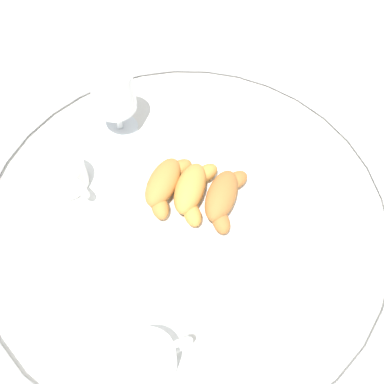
{
  "coord_description": "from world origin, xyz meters",
  "views": [
    {
      "loc": [
        0.35,
        0.13,
        0.67
      ],
      "look_at": [
        -0.03,
        0.0,
        0.03
      ],
      "focal_mm": 42.34,
      "sensor_mm": 36.0,
      "label": 1
    }
  ],
  "objects_px": {
    "juice_glass_left": "(113,93)",
    "folded_napkin": "(273,344)",
    "croissant_small": "(194,190)",
    "sugar_packet": "(316,173)",
    "pastry_plate": "(192,198)",
    "croissant_extra": "(223,197)",
    "coffee_cup_near": "(150,361)",
    "croissant_large": "(165,183)",
    "coffee_cup_far": "(66,177)"
  },
  "relations": [
    {
      "from": "croissant_extra",
      "to": "juice_glass_left",
      "type": "bearing_deg",
      "value": -115.34
    },
    {
      "from": "croissant_extra",
      "to": "coffee_cup_near",
      "type": "xyz_separation_m",
      "value": [
        0.28,
        -0.02,
        -0.01
      ]
    },
    {
      "from": "croissant_extra",
      "to": "sugar_packet",
      "type": "xyz_separation_m",
      "value": [
        -0.12,
        0.14,
        -0.03
      ]
    },
    {
      "from": "pastry_plate",
      "to": "juice_glass_left",
      "type": "relative_size",
      "value": 1.87
    },
    {
      "from": "juice_glass_left",
      "to": "sugar_packet",
      "type": "bearing_deg",
      "value": 91.33
    },
    {
      "from": "pastry_plate",
      "to": "juice_glass_left",
      "type": "height_order",
      "value": "juice_glass_left"
    },
    {
      "from": "croissant_small",
      "to": "croissant_extra",
      "type": "distance_m",
      "value": 0.05
    },
    {
      "from": "croissant_extra",
      "to": "coffee_cup_near",
      "type": "bearing_deg",
      "value": -5.06
    },
    {
      "from": "croissant_large",
      "to": "coffee_cup_far",
      "type": "relative_size",
      "value": 1.01
    },
    {
      "from": "croissant_extra",
      "to": "folded_napkin",
      "type": "height_order",
      "value": "croissant_extra"
    },
    {
      "from": "croissant_large",
      "to": "juice_glass_left",
      "type": "xyz_separation_m",
      "value": [
        -0.12,
        -0.13,
        0.06
      ]
    },
    {
      "from": "coffee_cup_near",
      "to": "juice_glass_left",
      "type": "bearing_deg",
      "value": -151.55
    },
    {
      "from": "coffee_cup_near",
      "to": "coffee_cup_far",
      "type": "distance_m",
      "value": 0.34
    },
    {
      "from": "croissant_large",
      "to": "croissant_small",
      "type": "relative_size",
      "value": 1.0
    },
    {
      "from": "coffee_cup_near",
      "to": "croissant_small",
      "type": "bearing_deg",
      "value": -174.68
    },
    {
      "from": "juice_glass_left",
      "to": "coffee_cup_near",
      "type": "bearing_deg",
      "value": 28.45
    },
    {
      "from": "croissant_small",
      "to": "juice_glass_left",
      "type": "height_order",
      "value": "juice_glass_left"
    },
    {
      "from": "croissant_extra",
      "to": "folded_napkin",
      "type": "xyz_separation_m",
      "value": [
        0.2,
        0.13,
        -0.04
      ]
    },
    {
      "from": "pastry_plate",
      "to": "croissant_small",
      "type": "height_order",
      "value": "croissant_small"
    },
    {
      "from": "coffee_cup_far",
      "to": "folded_napkin",
      "type": "distance_m",
      "value": 0.43
    },
    {
      "from": "juice_glass_left",
      "to": "sugar_packet",
      "type": "distance_m",
      "value": 0.39
    },
    {
      "from": "coffee_cup_near",
      "to": "folded_napkin",
      "type": "relative_size",
      "value": 1.24
    },
    {
      "from": "coffee_cup_near",
      "to": "sugar_packet",
      "type": "distance_m",
      "value": 0.43
    },
    {
      "from": "pastry_plate",
      "to": "croissant_large",
      "type": "distance_m",
      "value": 0.05
    },
    {
      "from": "folded_napkin",
      "to": "coffee_cup_near",
      "type": "bearing_deg",
      "value": -62.92
    },
    {
      "from": "croissant_small",
      "to": "folded_napkin",
      "type": "height_order",
      "value": "croissant_small"
    },
    {
      "from": "croissant_small",
      "to": "sugar_packet",
      "type": "distance_m",
      "value": 0.23
    },
    {
      "from": "croissant_small",
      "to": "croissant_extra",
      "type": "relative_size",
      "value": 1.0
    },
    {
      "from": "pastry_plate",
      "to": "croissant_small",
      "type": "relative_size",
      "value": 1.91
    },
    {
      "from": "croissant_extra",
      "to": "juice_glass_left",
      "type": "height_order",
      "value": "juice_glass_left"
    },
    {
      "from": "juice_glass_left",
      "to": "folded_napkin",
      "type": "distance_m",
      "value": 0.49
    },
    {
      "from": "croissant_large",
      "to": "croissant_extra",
      "type": "bearing_deg",
      "value": 92.85
    },
    {
      "from": "croissant_extra",
      "to": "sugar_packet",
      "type": "distance_m",
      "value": 0.19
    },
    {
      "from": "sugar_packet",
      "to": "folded_napkin",
      "type": "bearing_deg",
      "value": -29.76
    },
    {
      "from": "croissant_large",
      "to": "coffee_cup_near",
      "type": "relative_size",
      "value": 1.01
    },
    {
      "from": "croissant_large",
      "to": "sugar_packet",
      "type": "xyz_separation_m",
      "value": [
        -0.12,
        0.24,
        -0.03
      ]
    },
    {
      "from": "pastry_plate",
      "to": "croissant_large",
      "type": "relative_size",
      "value": 1.92
    },
    {
      "from": "pastry_plate",
      "to": "croissant_small",
      "type": "bearing_deg",
      "value": 91.71
    },
    {
      "from": "coffee_cup_far",
      "to": "sugar_packet",
      "type": "relative_size",
      "value": 2.72
    },
    {
      "from": "pastry_plate",
      "to": "croissant_extra",
      "type": "distance_m",
      "value": 0.06
    },
    {
      "from": "coffee_cup_far",
      "to": "croissant_small",
      "type": "bearing_deg",
      "value": 99.48
    },
    {
      "from": "croissant_extra",
      "to": "folded_napkin",
      "type": "relative_size",
      "value": 1.25
    },
    {
      "from": "coffee_cup_far",
      "to": "juice_glass_left",
      "type": "height_order",
      "value": "juice_glass_left"
    },
    {
      "from": "croissant_small",
      "to": "coffee_cup_near",
      "type": "relative_size",
      "value": 1.01
    },
    {
      "from": "pastry_plate",
      "to": "sugar_packet",
      "type": "relative_size",
      "value": 5.24
    },
    {
      "from": "juice_glass_left",
      "to": "pastry_plate",
      "type": "bearing_deg",
      "value": 57.98
    },
    {
      "from": "pastry_plate",
      "to": "croissant_large",
      "type": "xyz_separation_m",
      "value": [
        0.0,
        -0.05,
        0.03
      ]
    },
    {
      "from": "coffee_cup_near",
      "to": "juice_glass_left",
      "type": "height_order",
      "value": "juice_glass_left"
    },
    {
      "from": "sugar_packet",
      "to": "pastry_plate",
      "type": "bearing_deg",
      "value": -86.04
    },
    {
      "from": "croissant_large",
      "to": "coffee_cup_near",
      "type": "height_order",
      "value": "same"
    }
  ]
}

